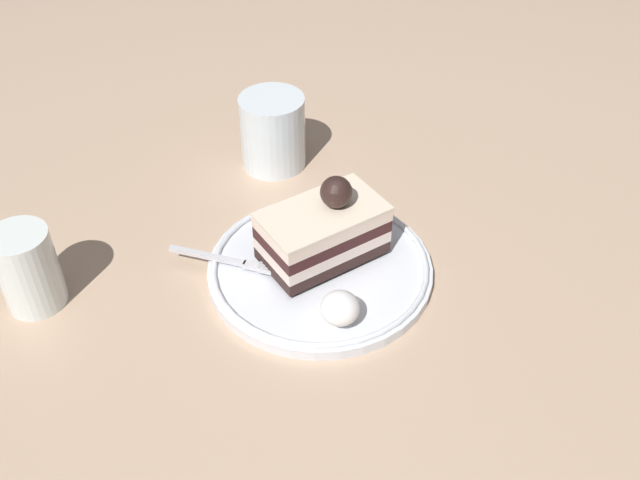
% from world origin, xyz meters
% --- Properties ---
extents(ground_plane, '(2.40, 2.40, 0.00)m').
position_xyz_m(ground_plane, '(0.00, 0.00, 0.00)').
color(ground_plane, tan).
extents(dessert_plate, '(0.23, 0.23, 0.02)m').
position_xyz_m(dessert_plate, '(-0.02, -0.03, 0.01)').
color(dessert_plate, silver).
rests_on(dessert_plate, ground_plane).
extents(cake_slice, '(0.14, 0.10, 0.09)m').
position_xyz_m(cake_slice, '(-0.01, -0.02, 0.05)').
color(cake_slice, '#2F1C1A').
rests_on(cake_slice, dessert_plate).
extents(whipped_cream_dollop, '(0.04, 0.04, 0.03)m').
position_xyz_m(whipped_cream_dollop, '(-0.02, -0.11, 0.03)').
color(whipped_cream_dollop, white).
rests_on(whipped_cream_dollop, dessert_plate).
extents(fork, '(0.10, 0.08, 0.00)m').
position_xyz_m(fork, '(-0.10, 0.00, 0.02)').
color(fork, silver).
rests_on(fork, dessert_plate).
extents(drink_glass_near, '(0.06, 0.06, 0.09)m').
position_xyz_m(drink_glass_near, '(-0.29, 0.03, 0.04)').
color(drink_glass_near, white).
rests_on(drink_glass_near, ground_plane).
extents(drink_glass_far, '(0.08, 0.08, 0.09)m').
position_xyz_m(drink_glass_far, '(0.00, 0.18, 0.04)').
color(drink_glass_far, silver).
rests_on(drink_glass_far, ground_plane).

